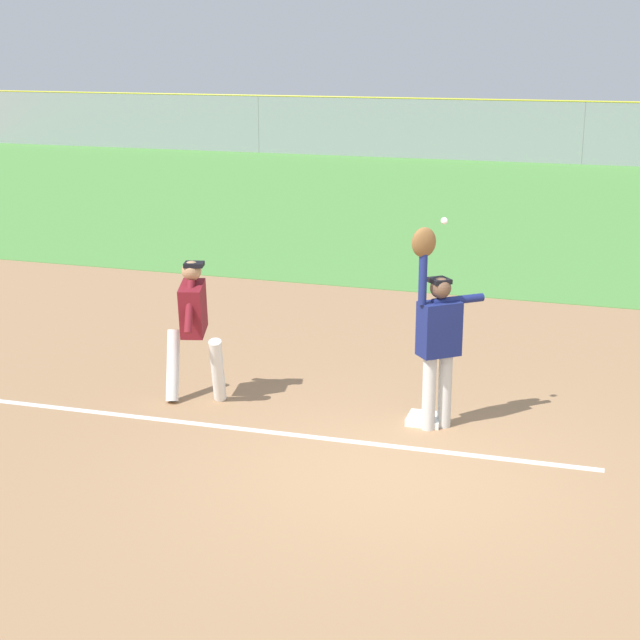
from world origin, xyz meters
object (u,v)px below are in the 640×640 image
(first_base, at_px, (425,419))
(baseball, at_px, (444,221))
(runner, at_px, (193,321))
(parked_car_green, at_px, (615,135))
(parked_car_blue, at_px, (485,131))
(fielder, at_px, (437,332))

(first_base, bearing_deg, baseball, -24.84)
(runner, bearing_deg, parked_car_green, 67.19)
(first_base, height_order, parked_car_green, parked_car_green)
(runner, height_order, parked_car_blue, runner)
(first_base, distance_m, fielder, 1.10)
(first_base, xyz_separation_m, baseball, (0.16, -0.07, 2.29))
(baseball, height_order, parked_car_blue, baseball)
(parked_car_green, bearing_deg, fielder, -94.72)
(parked_car_blue, relative_size, parked_car_green, 1.02)
(first_base, xyz_separation_m, runner, (-2.74, -0.20, 0.96))
(baseball, xyz_separation_m, parked_car_green, (0.79, 29.77, -1.65))
(fielder, height_order, baseball, baseball)
(runner, height_order, parked_car_green, runner)
(runner, distance_m, parked_car_green, 30.12)
(runner, bearing_deg, first_base, -11.64)
(parked_car_green, bearing_deg, first_base, -94.99)
(first_base, height_order, baseball, baseball)
(fielder, relative_size, parked_car_blue, 0.50)
(fielder, xyz_separation_m, baseball, (0.02, 0.04, 1.21))
(fielder, bearing_deg, parked_car_blue, -33.02)
(runner, relative_size, parked_car_blue, 0.38)
(first_base, relative_size, parked_car_blue, 0.08)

